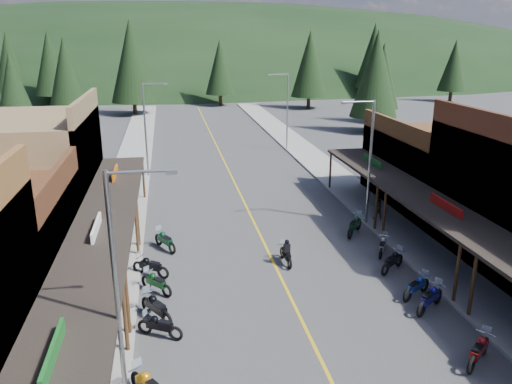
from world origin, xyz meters
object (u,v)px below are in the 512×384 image
pine_6 (454,65)px  pine_8 (13,89)px  streetlight_1 (147,126)px  bike_west_8 (156,282)px  bike_east_7 (417,286)px  rider_on_bike (286,253)px  pine_5 (374,55)px  pine_10 (66,74)px  streetlight_3 (286,108)px  pine_9 (382,76)px  bike_west_9 (150,266)px  pine_11 (376,74)px  pine_3 (220,67)px  bike_east_8 (393,260)px  bike_east_10 (355,224)px  pine_7 (9,62)px  pine_1 (50,63)px  bike_east_9 (383,245)px  bike_west_7 (156,307)px  streetlight_2 (368,157)px  bike_east_6 (430,297)px  bike_east_5 (479,349)px  pine_2 (132,61)px  pedestrian_east_b (376,206)px  pine_4 (310,64)px  shop_east_3 (438,169)px  streetlight_0 (120,279)px  shop_west_3 (30,174)px  bike_west_10 (165,240)px  bike_west_6 (160,325)px

pine_6 → pine_8: pine_6 is taller
streetlight_1 → bike_west_8: bearing=-87.8°
bike_east_7 → rider_on_bike: size_ratio=1.03×
pine_5 → pine_10: size_ratio=1.21×
streetlight_3 → pine_5: pine_5 is taller
pine_9 → bike_west_9: 52.23m
bike_west_8 → pine_11: bearing=12.6°
pine_3 → pine_9: bearing=-46.4°
bike_east_8 → rider_on_bike: size_ratio=1.07×
bike_east_7 → bike_east_10: bearing=149.7°
pine_7 → pine_9: 64.01m
pine_1 → bike_east_9: (30.23, -66.56, -6.69)m
pine_6 → pine_3: bearing=177.3°
pine_6 → bike_east_8: (-40.14, -62.61, -5.89)m
bike_west_7 → streetlight_2: bearing=3.1°
pine_10 → bike_east_6: bearing=-65.6°
bike_east_5 → bike_east_6: bearing=138.6°
pine_2 → pedestrian_east_b: pine_2 is taller
pine_9 → bike_west_8: (-30.17, -43.80, -5.81)m
pine_8 → bike_west_9: bearing=-67.2°
pine_8 → pine_11: 42.06m
pine_2 → pine_4: bearing=4.1°
pine_3 → pine_9: pine_3 is taller
shop_east_3 → pine_2: 52.68m
bike_west_7 → bike_west_8: 2.45m
streetlight_3 → pedestrian_east_b: (1.04, -21.48, -3.46)m
pine_8 → rider_on_bike: 43.52m
bike_west_7 → rider_on_bike: bearing=1.2°
pine_6 → bike_east_7: pine_6 is taller
pine_2 → pine_10: pine_2 is taller
streetlight_2 → pine_8: 43.18m
bike_east_5 → bike_east_9: 9.82m
pine_4 → bike_east_8: 60.22m
bike_east_6 → bike_east_7: bearing=145.1°
bike_east_5 → bike_west_7: bearing=-152.9°
streetlight_0 → bike_east_7: size_ratio=3.96×
bike_west_8 → bike_east_8: bike_east_8 is taller
streetlight_2 → pine_6: (39.05, 56.00, 2.02)m
streetlight_1 → streetlight_3: size_ratio=1.00×
pine_2 → bike_west_7: (3.87, -59.24, -7.34)m
shop_west_3 → bike_west_7: size_ratio=4.76×
bike_west_10 → bike_east_6: (11.55, -8.73, 0.02)m
bike_west_6 → bike_east_5: (11.66, -3.80, 0.04)m
pine_1 → pine_3: size_ratio=1.14×
bike_east_5 → bike_east_9: size_ratio=1.11×
shop_east_3 → pine_11: 27.81m
streetlight_3 → bike_east_8: streetlight_3 is taller
bike_west_8 → bike_west_7: bearing=-131.0°
bike_west_7 → bike_west_10: bearing=54.8°
pine_2 → pedestrian_east_b: size_ratio=8.24×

